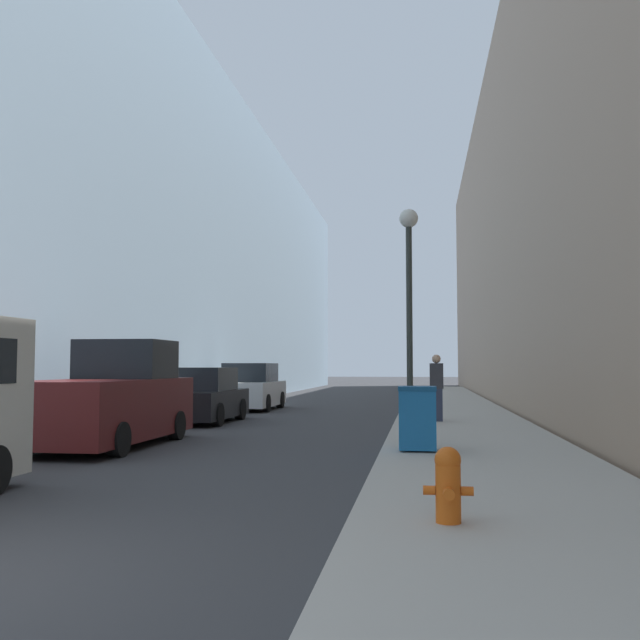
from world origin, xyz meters
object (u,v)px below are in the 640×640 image
(fire_hydrant, at_px, (448,483))
(parked_sedan_far, at_px, (251,389))
(pickup_truck, at_px, (112,401))
(parked_sedan_near, at_px, (203,397))
(trash_bin, at_px, (418,418))
(lamppost, at_px, (409,294))
(pedestrian_on_sidewalk, at_px, (437,388))

(fire_hydrant, xyz_separation_m, parked_sedan_far, (-6.62, 19.07, 0.28))
(pickup_truck, bearing_deg, parked_sedan_near, 89.67)
(fire_hydrant, bearing_deg, trash_bin, 93.18)
(trash_bin, relative_size, parked_sedan_near, 0.28)
(pickup_truck, bearing_deg, lamppost, 10.24)
(parked_sedan_near, xyz_separation_m, parked_sedan_far, (-0.05, 6.05, 0.06))
(fire_hydrant, xyz_separation_m, pickup_truck, (-6.61, 6.89, 0.42))
(trash_bin, height_order, parked_sedan_near, parked_sedan_near)
(trash_bin, height_order, parked_sedan_far, parked_sedan_far)
(trash_bin, distance_m, pickup_truck, 6.36)
(trash_bin, bearing_deg, pedestrian_on_sidewalk, 86.02)
(lamppost, bearing_deg, trash_bin, -85.46)
(parked_sedan_near, relative_size, pedestrian_on_sidewalk, 2.25)
(trash_bin, xyz_separation_m, pedestrian_on_sidewalk, (0.48, 6.91, 0.33))
(trash_bin, bearing_deg, parked_sedan_near, 131.19)
(parked_sedan_near, relative_size, parked_sedan_far, 0.97)
(fire_hydrant, relative_size, trash_bin, 0.64)
(pedestrian_on_sidewalk, bearing_deg, parked_sedan_far, 137.23)
(trash_bin, relative_size, pickup_truck, 0.23)
(parked_sedan_near, bearing_deg, trash_bin, -48.81)
(parked_sedan_near, bearing_deg, lamppost, -39.62)
(fire_hydrant, xyz_separation_m, trash_bin, (-0.33, 5.89, 0.21))
(lamppost, xyz_separation_m, pickup_truck, (-6.11, -1.10, -2.25))
(trash_bin, bearing_deg, fire_hydrant, -86.82)
(lamppost, relative_size, pedestrian_on_sidewalk, 2.66)
(fire_hydrant, height_order, parked_sedan_near, parked_sedan_near)
(trash_bin, xyz_separation_m, parked_sedan_near, (-6.24, 7.13, 0.01))
(fire_hydrant, bearing_deg, pickup_truck, 133.78)
(fire_hydrant, bearing_deg, parked_sedan_far, 109.15)
(parked_sedan_far, bearing_deg, pickup_truck, -89.91)
(pickup_truck, relative_size, parked_sedan_far, 1.16)
(trash_bin, distance_m, parked_sedan_far, 14.61)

